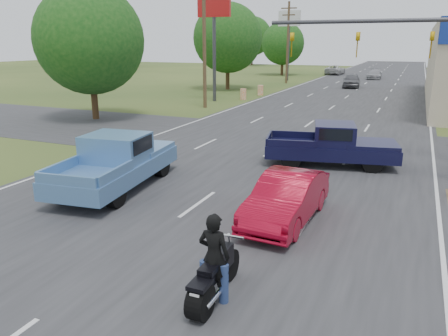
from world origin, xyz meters
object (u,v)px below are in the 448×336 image
at_px(red_convertible, 286,199).
at_px(distant_car_grey, 351,81).
at_px(distant_car_silver, 374,74).
at_px(blue_pickup, 118,161).
at_px(motorcycle, 213,279).
at_px(distant_car_white, 335,70).
at_px(navy_pickup, 334,144).
at_px(rider, 214,260).

distance_m(red_convertible, distant_car_grey, 42.10).
bearing_deg(distant_car_silver, blue_pickup, -95.64).
bearing_deg(distant_car_silver, red_convertible, -88.96).
height_order(motorcycle, distant_car_white, distant_car_white).
bearing_deg(distant_car_white, blue_pickup, 95.54).
xyz_separation_m(navy_pickup, distant_car_white, (-9.69, 56.01, -0.16)).
bearing_deg(distant_car_grey, distant_car_white, 98.82).
height_order(red_convertible, distant_car_grey, distant_car_grey).
xyz_separation_m(red_convertible, distant_car_silver, (-2.74, 55.95, -0.01)).
bearing_deg(distant_car_grey, blue_pickup, -99.45).
bearing_deg(red_convertible, distant_car_white, 101.45).
height_order(rider, distant_car_grey, rider).
relative_size(navy_pickup, distant_car_silver, 1.20).
height_order(rider, distant_car_silver, rider).
xyz_separation_m(motorcycle, rider, (-0.00, 0.06, 0.39)).
bearing_deg(motorcycle, distant_car_white, 97.14).
xyz_separation_m(distant_car_silver, distant_car_white, (-6.77, 6.87, 0.05)).
relative_size(blue_pickup, distant_car_grey, 1.33).
distance_m(motorcycle, distant_car_white, 68.12).
height_order(motorcycle, rider, rider).
bearing_deg(distant_car_grey, rider, -91.32).
height_order(navy_pickup, distant_car_grey, navy_pickup).
bearing_deg(navy_pickup, distant_car_grey, 174.61).
distance_m(blue_pickup, navy_pickup, 9.05).
bearing_deg(red_convertible, motorcycle, -89.54).
height_order(rider, distant_car_white, rider).
bearing_deg(distant_car_silver, motorcycle, -89.35).
bearing_deg(motorcycle, distant_car_grey, 93.94).
bearing_deg(distant_car_silver, distant_car_grey, -96.83).
xyz_separation_m(rider, distant_car_silver, (-2.54, 60.55, -0.21)).
xyz_separation_m(motorcycle, distant_car_silver, (-2.54, 60.61, 0.19)).
bearing_deg(blue_pickup, motorcycle, -47.60).
distance_m(navy_pickup, distant_car_silver, 49.23).
relative_size(red_convertible, distant_car_grey, 0.93).
bearing_deg(red_convertible, rider, -89.59).
distance_m(rider, distant_car_grey, 46.67).
height_order(navy_pickup, distant_car_white, navy_pickup).
distance_m(red_convertible, motorcycle, 4.67).
bearing_deg(rider, motorcycle, 90.00).
distance_m(navy_pickup, distant_car_white, 56.84).
xyz_separation_m(rider, navy_pickup, (0.37, 11.40, 0.01)).
bearing_deg(distant_car_grey, distant_car_silver, 78.95).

